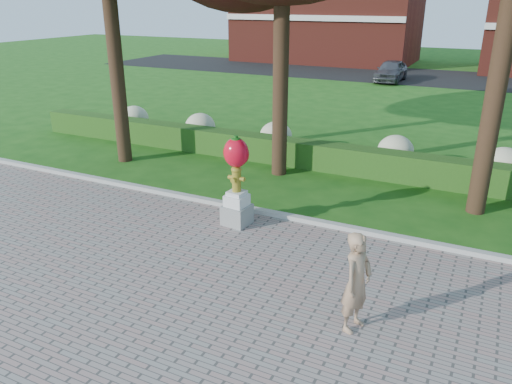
# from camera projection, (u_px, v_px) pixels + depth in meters

# --- Properties ---
(ground) EXTENTS (100.00, 100.00, 0.00)m
(ground) POSITION_uv_depth(u_px,v_px,m) (248.00, 286.00, 9.14)
(ground) COLOR #1C5214
(ground) RESTS_ON ground
(curb) EXTENTS (40.00, 0.18, 0.15)m
(curb) POSITION_uv_depth(u_px,v_px,m) (306.00, 221.00, 11.63)
(curb) COLOR #ADADA5
(curb) RESTS_ON ground
(lawn_hedge) EXTENTS (24.00, 0.70, 0.80)m
(lawn_hedge) POSITION_uv_depth(u_px,v_px,m) (354.00, 160.00, 14.85)
(lawn_hedge) COLOR #1A4213
(lawn_hedge) RESTS_ON ground
(hydrangea_row) EXTENTS (20.10, 1.10, 0.99)m
(hydrangea_row) POSITION_uv_depth(u_px,v_px,m) (381.00, 149.00, 15.40)
(hydrangea_row) COLOR beige
(hydrangea_row) RESTS_ON ground
(street) EXTENTS (50.00, 8.00, 0.02)m
(street) POSITION_uv_depth(u_px,v_px,m) (442.00, 78.00, 32.56)
(street) COLOR black
(street) RESTS_ON ground
(building_left) EXTENTS (14.00, 8.00, 7.00)m
(building_left) POSITION_uv_depth(u_px,v_px,m) (327.00, 16.00, 40.40)
(building_left) COLOR maroon
(building_left) RESTS_ON ground
(hydrant_sculpture) EXTENTS (0.62, 0.62, 2.10)m
(hydrant_sculpture) POSITION_uv_depth(u_px,v_px,m) (236.00, 178.00, 11.16)
(hydrant_sculpture) COLOR gray
(hydrant_sculpture) RESTS_ON walkway
(woman) EXTENTS (0.54, 0.68, 1.65)m
(woman) POSITION_uv_depth(u_px,v_px,m) (357.00, 282.00, 7.64)
(woman) COLOR tan
(woman) RESTS_ON walkway
(parked_car) EXTENTS (1.57, 3.84, 1.31)m
(parked_car) POSITION_uv_depth(u_px,v_px,m) (391.00, 71.00, 31.03)
(parked_car) COLOR #45474D
(parked_car) RESTS_ON street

